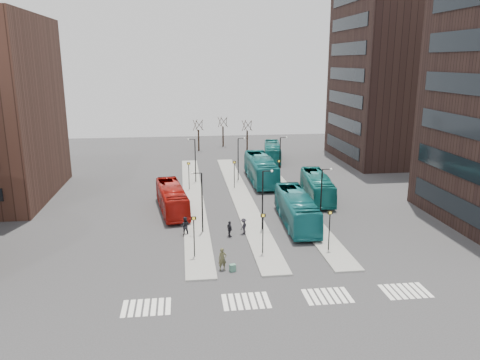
{
  "coord_description": "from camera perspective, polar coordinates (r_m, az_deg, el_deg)",
  "views": [
    {
      "loc": [
        -5.2,
        -25.88,
        16.65
      ],
      "look_at": [
        0.5,
        19.3,
        5.0
      ],
      "focal_mm": 35.0,
      "sensor_mm": 36.0,
      "label": 1
    }
  ],
  "objects": [
    {
      "name": "ground",
      "position": [
        31.21,
        3.71,
        -17.93
      ],
      "size": [
        160.0,
        160.0,
        0.0
      ],
      "primitive_type": "plane",
      "color": "#2C2B2E",
      "rests_on": "ground"
    },
    {
      "name": "island_left",
      "position": [
        58.3,
        -5.73,
        -2.24
      ],
      "size": [
        2.5,
        45.0,
        0.15
      ],
      "primitive_type": "cube",
      "color": "gray",
      "rests_on": "ground"
    },
    {
      "name": "island_mid",
      "position": [
        58.73,
        0.14,
        -2.04
      ],
      "size": [
        2.5,
        45.0,
        0.15
      ],
      "primitive_type": "cube",
      "color": "gray",
      "rests_on": "ground"
    },
    {
      "name": "island_right",
      "position": [
        59.76,
        5.86,
        -1.83
      ],
      "size": [
        2.5,
        45.0,
        0.15
      ],
      "primitive_type": "cube",
      "color": "gray",
      "rests_on": "ground"
    },
    {
      "name": "suitcase",
      "position": [
        38.67,
        -0.91,
        -10.66
      ],
      "size": [
        0.56,
        0.5,
        0.6
      ],
      "primitive_type": "cube",
      "rotation": [
        0.0,
        0.0,
        0.26
      ],
      "color": "navy",
      "rests_on": "ground"
    },
    {
      "name": "red_bus",
      "position": [
        53.5,
        -8.31,
        -2.23
      ],
      "size": [
        4.05,
        11.15,
        3.04
      ],
      "primitive_type": "imported",
      "rotation": [
        0.0,
        0.0,
        0.14
      ],
      "color": "#9F120C",
      "rests_on": "ground"
    },
    {
      "name": "teal_bus_a",
      "position": [
        49.17,
        6.88,
        -3.52
      ],
      "size": [
        3.29,
        11.97,
        3.3
      ],
      "primitive_type": "imported",
      "rotation": [
        0.0,
        0.0,
        -0.04
      ],
      "color": "#16696E",
      "rests_on": "ground"
    },
    {
      "name": "teal_bus_b",
      "position": [
        65.9,
        2.55,
        1.34
      ],
      "size": [
        3.16,
        13.14,
        3.66
      ],
      "primitive_type": "imported",
      "rotation": [
        0.0,
        0.0,
        -0.01
      ],
      "color": "#156A6D",
      "rests_on": "ground"
    },
    {
      "name": "teal_bus_c",
      "position": [
        58.58,
        9.37,
        -0.78
      ],
      "size": [
        3.79,
        11.37,
        3.11
      ],
      "primitive_type": "imported",
      "rotation": [
        0.0,
        0.0,
        -0.11
      ],
      "color": "#166E6B",
      "rests_on": "ground"
    },
    {
      "name": "teal_bus_d",
      "position": [
        80.05,
        3.97,
        3.42
      ],
      "size": [
        4.31,
        11.21,
        3.05
      ],
      "primitive_type": "imported",
      "rotation": [
        0.0,
        0.0,
        -0.16
      ],
      "color": "#156B6A",
      "rests_on": "ground"
    },
    {
      "name": "traveller",
      "position": [
        38.67,
        -2.15,
        -9.62
      ],
      "size": [
        0.75,
        0.55,
        1.88
      ],
      "primitive_type": "imported",
      "rotation": [
        0.0,
        0.0,
        0.15
      ],
      "color": "#444329",
      "rests_on": "ground"
    },
    {
      "name": "commuter_a",
      "position": [
        46.34,
        -6.71,
        -5.58
      ],
      "size": [
        1.0,
        0.84,
        1.86
      ],
      "primitive_type": "imported",
      "rotation": [
        0.0,
        0.0,
        2.98
      ],
      "color": "black",
      "rests_on": "ground"
    },
    {
      "name": "commuter_b",
      "position": [
        45.61,
        -1.27,
        -5.98
      ],
      "size": [
        0.73,
        1.02,
        1.6
      ],
      "primitive_type": "imported",
      "rotation": [
        0.0,
        0.0,
        1.97
      ],
      "color": "black",
      "rests_on": "ground"
    },
    {
      "name": "commuter_c",
      "position": [
        46.43,
        0.44,
        -5.63
      ],
      "size": [
        1.05,
        1.16,
        1.57
      ],
      "primitive_type": "imported",
      "rotation": [
        0.0,
        0.0,
        4.11
      ],
      "color": "black",
      "rests_on": "ground"
    },
    {
      "name": "crosswalk_stripes",
      "position": [
        34.9,
        5.35,
        -14.2
      ],
      "size": [
        22.35,
        2.4,
        0.01
      ],
      "color": "silver",
      "rests_on": "ground"
    },
    {
      "name": "tower_far",
      "position": [
        84.51,
        19.37,
        12.44
      ],
      "size": [
        20.12,
        20.0,
        30.0
      ],
      "color": "black",
      "rests_on": "ground"
    },
    {
      "name": "sign_poles",
      "position": [
        51.36,
        0.7,
        -1.75
      ],
      "size": [
        12.45,
        22.12,
        3.65
      ],
      "color": "black",
      "rests_on": "ground"
    },
    {
      "name": "lamp_posts",
      "position": [
        55.99,
        1.05,
        0.85
      ],
      "size": [
        14.04,
        20.24,
        6.12
      ],
      "color": "black",
      "rests_on": "ground"
    },
    {
      "name": "bare_trees",
      "position": [
        89.98,
        -2.11,
        5.44
      ],
      "size": [
        10.97,
        8.14,
        5.9
      ],
      "color": "black",
      "rests_on": "ground"
    }
  ]
}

